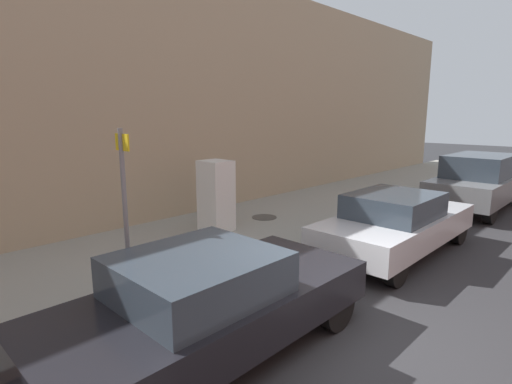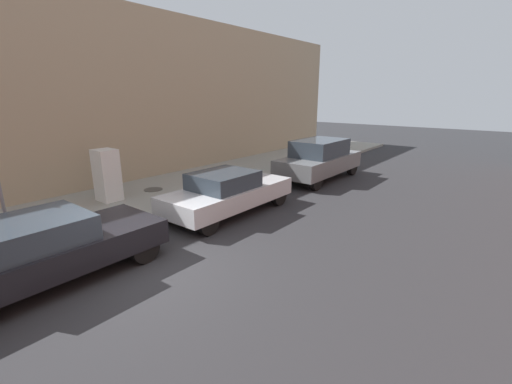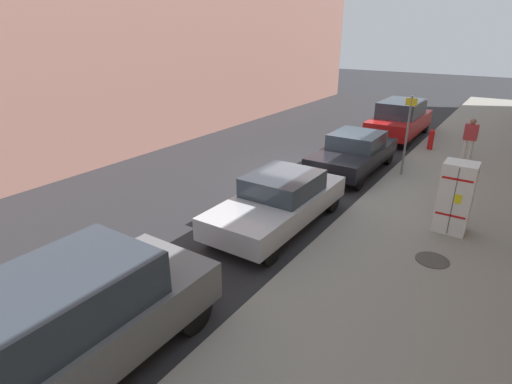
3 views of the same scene
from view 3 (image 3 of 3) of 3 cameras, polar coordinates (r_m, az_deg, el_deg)
name	(u,v)px [view 3 (image 3 of 3)]	position (r m, az deg, el deg)	size (l,w,h in m)	color
ground_plane	(307,176)	(14.18, 7.32, 2.26)	(80.00, 80.00, 0.00)	#28282B
sidewalk_slab	(448,203)	(12.94, 25.73, -1.47)	(4.44, 44.00, 0.16)	gray
building_facade_across	(138,28)	(18.31, -16.47, 21.60)	(2.27, 37.40, 9.73)	#7F564C
discarded_refrigerator	(455,197)	(10.74, 26.59, -0.70)	(0.74, 0.66, 1.76)	white
manhole_cover	(432,260)	(9.54, 23.87, -8.87)	(0.70, 0.70, 0.02)	#47443F
street_sign_post	(407,132)	(14.25, 20.79, 8.04)	(0.36, 0.07, 2.67)	slate
fire_hydrant	(431,139)	(18.15, 23.73, 6.93)	(0.22, 0.22, 0.84)	red
pedestrian_walking_far	(470,137)	(17.04, 28.27, 6.97)	(0.46, 0.22, 1.60)	beige
parked_suv_red	(400,119)	(20.20, 19.89, 9.79)	(1.90, 4.79, 1.75)	red
parked_sedan_dark	(354,152)	(14.78, 13.83, 5.56)	(1.87, 4.37, 1.39)	black
parked_sedan_silver	(279,200)	(10.28, 3.35, -1.21)	(1.80, 4.48, 1.38)	silver
parked_suv_gray	(64,326)	(6.51, -25.79, -16.91)	(1.91, 4.72, 1.76)	slate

